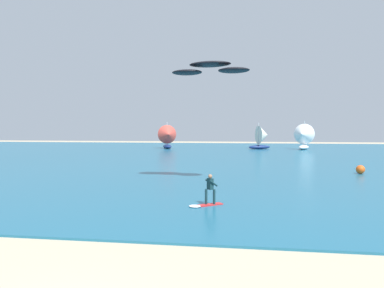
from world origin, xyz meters
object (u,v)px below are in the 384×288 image
at_px(sailboat_anchored_offshore, 262,137).
at_px(sailboat_near_shore, 303,136).
at_px(kitesurfer, 207,194).
at_px(sailboat_heeled_over, 168,136).
at_px(marker_buoy, 360,169).
at_px(kite, 210,68).

xyz_separation_m(sailboat_anchored_offshore, sailboat_near_shore, (7.63, -1.02, 0.17)).
xyz_separation_m(kitesurfer, sailboat_heeled_over, (-13.89, 53.46, 1.86)).
relative_size(sailboat_near_shore, marker_buoy, 7.09).
distance_m(kitesurfer, sailboat_heeled_over, 55.27).
height_order(sailboat_anchored_offshore, sailboat_near_shore, sailboat_near_shore).
bearing_deg(kite, kitesurfer, -85.02).
xyz_separation_m(kitesurfer, kite, (-0.76, 8.71, 8.09)).
distance_m(kitesurfer, kite, 11.91).
xyz_separation_m(kitesurfer, marker_buoy, (12.26, 15.83, -0.21)).
height_order(kitesurfer, sailboat_anchored_offshore, sailboat_anchored_offshore).
xyz_separation_m(kite, sailboat_anchored_offshore, (5.67, 46.09, -6.30)).
distance_m(kitesurfer, sailboat_near_shore, 55.25).
bearing_deg(sailboat_anchored_offshore, marker_buoy, -79.32).
height_order(sailboat_heeled_over, sailboat_near_shore, sailboat_near_shore).
bearing_deg(sailboat_heeled_over, sailboat_near_shore, 0.68).
height_order(sailboat_anchored_offshore, sailboat_heeled_over, sailboat_heeled_over).
xyz_separation_m(sailboat_anchored_offshore, marker_buoy, (7.35, -38.96, -1.99)).
bearing_deg(sailboat_anchored_offshore, kitesurfer, -95.12).
bearing_deg(marker_buoy, kitesurfer, -127.76).
xyz_separation_m(sailboat_heeled_over, marker_buoy, (26.15, -37.63, -2.07)).
height_order(sailboat_near_shore, marker_buoy, sailboat_near_shore).
height_order(kite, sailboat_heeled_over, kite).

